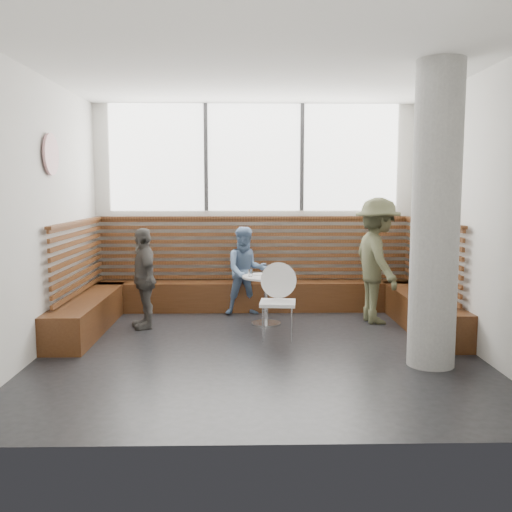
{
  "coord_description": "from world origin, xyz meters",
  "views": [
    {
      "loc": [
        -0.16,
        -6.54,
        1.89
      ],
      "look_at": [
        0.0,
        1.0,
        1.0
      ],
      "focal_mm": 40.0,
      "sensor_mm": 36.0,
      "label": 1
    }
  ],
  "objects_px": {
    "cafe_table": "(266,290)",
    "child_back": "(246,271)",
    "cafe_chair": "(277,295)",
    "child_left": "(144,278)",
    "concrete_column": "(435,217)",
    "adult_man": "(377,261)"
  },
  "relations": [
    {
      "from": "cafe_table",
      "to": "adult_man",
      "type": "relative_size",
      "value": 0.39
    },
    {
      "from": "concrete_column",
      "to": "adult_man",
      "type": "distance_m",
      "value": 2.11
    },
    {
      "from": "adult_man",
      "to": "cafe_table",
      "type": "bearing_deg",
      "value": 86.06
    },
    {
      "from": "concrete_column",
      "to": "adult_man",
      "type": "xyz_separation_m",
      "value": [
        -0.13,
        1.99,
        -0.71
      ]
    },
    {
      "from": "cafe_chair",
      "to": "cafe_table",
      "type": "bearing_deg",
      "value": 104.39
    },
    {
      "from": "concrete_column",
      "to": "child_back",
      "type": "distance_m",
      "value": 3.34
    },
    {
      "from": "cafe_chair",
      "to": "child_left",
      "type": "distance_m",
      "value": 1.89
    },
    {
      "from": "cafe_table",
      "to": "adult_man",
      "type": "xyz_separation_m",
      "value": [
        1.57,
        0.09,
        0.39
      ]
    },
    {
      "from": "child_back",
      "to": "child_left",
      "type": "relative_size",
      "value": 0.97
    },
    {
      "from": "concrete_column",
      "to": "cafe_chair",
      "type": "relative_size",
      "value": 3.34
    },
    {
      "from": "child_left",
      "to": "child_back",
      "type": "bearing_deg",
      "value": 99.56
    },
    {
      "from": "concrete_column",
      "to": "cafe_table",
      "type": "xyz_separation_m",
      "value": [
        -1.7,
        1.89,
        -1.11
      ]
    },
    {
      "from": "child_back",
      "to": "child_left",
      "type": "distance_m",
      "value": 1.6
    },
    {
      "from": "cafe_chair",
      "to": "child_back",
      "type": "relative_size",
      "value": 0.72
    },
    {
      "from": "cafe_chair",
      "to": "adult_man",
      "type": "distance_m",
      "value": 1.72
    },
    {
      "from": "cafe_table",
      "to": "cafe_chair",
      "type": "relative_size",
      "value": 0.72
    },
    {
      "from": "adult_man",
      "to": "concrete_column",
      "type": "bearing_deg",
      "value": 176.59
    },
    {
      "from": "concrete_column",
      "to": "cafe_chair",
      "type": "bearing_deg",
      "value": 144.45
    },
    {
      "from": "child_left",
      "to": "concrete_column",
      "type": "bearing_deg",
      "value": 42.77
    },
    {
      "from": "adult_man",
      "to": "child_back",
      "type": "bearing_deg",
      "value": 66.4
    },
    {
      "from": "concrete_column",
      "to": "child_back",
      "type": "xyz_separation_m",
      "value": [
        -1.98,
        2.53,
        -0.94
      ]
    },
    {
      "from": "cafe_table",
      "to": "child_back",
      "type": "distance_m",
      "value": 0.71
    }
  ]
}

